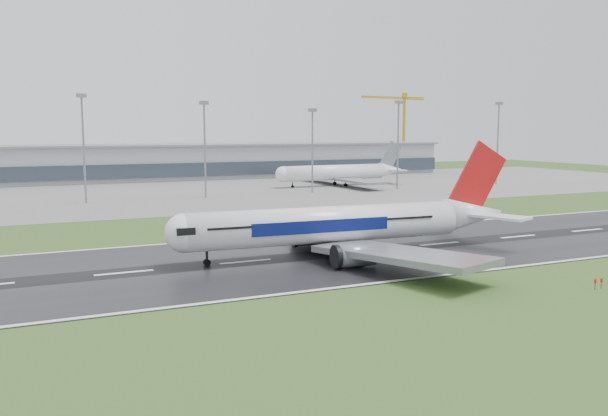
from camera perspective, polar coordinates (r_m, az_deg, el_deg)
name	(u,v)px	position (r m, az deg, el deg)	size (l,w,h in m)	color
ground	(439,244)	(123.34, 12.47, -3.30)	(520.00, 520.00, 0.00)	#2D4D1C
runway	(439,244)	(123.33, 12.47, -3.28)	(400.00, 45.00, 0.10)	black
apron	(239,189)	(234.75, -6.02, 1.80)	(400.00, 130.00, 0.08)	slate
terminal	(199,162)	(291.69, -9.74, 4.27)	(240.00, 36.00, 15.00)	gray
main_airliner	(350,201)	(108.81, 4.32, 0.62)	(65.03, 61.93, 19.20)	white
parked_airliner	(339,164)	(245.87, 3.28, 4.08)	(58.31, 54.29, 17.09)	white
tower_crane	(404,131)	(355.76, 9.26, 7.06)	(43.51, 2.37, 43.05)	#BC9019
floodmast_1	(84,151)	(197.79, -19.77, 5.01)	(0.64, 0.64, 31.86)	gray
floodmast_2	(205,152)	(204.19, -9.19, 5.20)	(0.64, 0.64, 30.39)	gray
floodmast_3	(312,153)	(217.56, 0.79, 5.17)	(0.64, 0.64, 28.54)	gray
floodmast_4	(398,147)	(234.71, 8.71, 5.65)	(0.64, 0.64, 31.94)	gray
floodmast_5	(498,145)	(263.78, 17.53, 5.61)	(0.64, 0.64, 32.29)	gray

